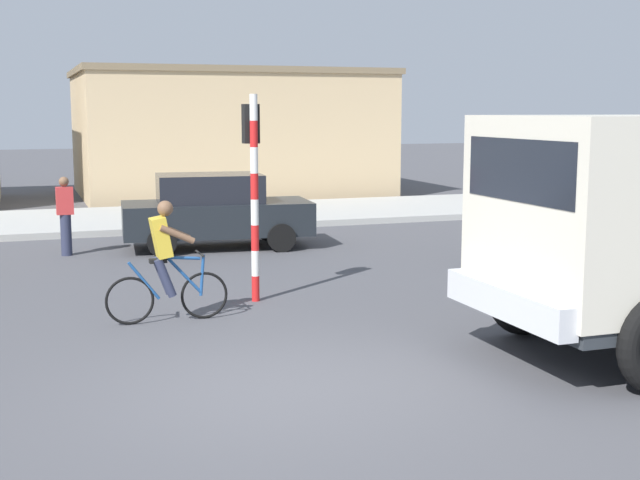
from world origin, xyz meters
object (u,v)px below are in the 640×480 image
(cyclist, at_px, (166,261))
(car_red_near, at_px, (594,222))
(car_white_mid, at_px, (215,210))
(traffic_light_pole, at_px, (253,169))
(pedestrian_near_kerb, at_px, (65,215))

(cyclist, height_order, car_red_near, cyclist)
(car_white_mid, bearing_deg, traffic_light_pole, -95.92)
(pedestrian_near_kerb, bearing_deg, car_white_mid, -1.08)
(traffic_light_pole, height_order, pedestrian_near_kerb, traffic_light_pole)
(pedestrian_near_kerb, bearing_deg, car_red_near, -24.50)
(car_red_near, xyz_separation_m, car_white_mid, (-6.49, 4.31, 0.00))
(traffic_light_pole, relative_size, car_white_mid, 0.77)
(traffic_light_pole, height_order, car_white_mid, traffic_light_pole)
(traffic_light_pole, bearing_deg, car_white_mid, 84.08)
(cyclist, relative_size, traffic_light_pole, 0.54)
(cyclist, xyz_separation_m, car_red_near, (8.57, 1.89, -0.05))
(car_white_mid, relative_size, pedestrian_near_kerb, 2.56)
(car_red_near, height_order, pedestrian_near_kerb, pedestrian_near_kerb)
(cyclist, xyz_separation_m, traffic_light_pole, (1.53, 0.94, 1.20))
(cyclist, height_order, traffic_light_pole, traffic_light_pole)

